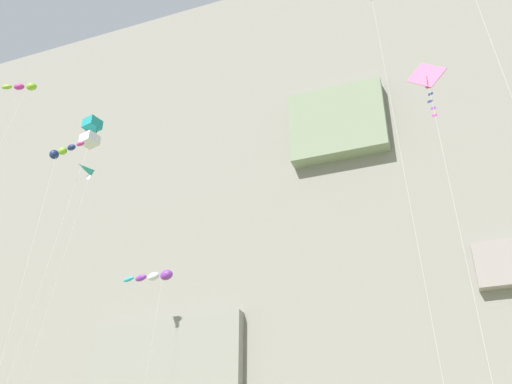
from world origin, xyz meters
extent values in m
cube|color=gray|center=(0.00, 67.82, 35.59)|extent=(180.00, 31.42, 71.19)
cube|color=gray|center=(-20.75, 51.67, 18.00)|extent=(17.74, 2.03, 8.69)
cube|color=gray|center=(0.00, 52.10, 43.87)|extent=(11.27, 3.70, 9.45)
ellipsoid|color=navy|center=(-12.44, 20.03, 23.03)|extent=(0.72, 0.68, 0.60)
ellipsoid|color=#8CCC33|center=(-11.71, 19.91, 23.05)|extent=(0.69, 0.58, 0.50)
ellipsoid|color=navy|center=(-10.99, 19.78, 23.08)|extent=(0.67, 0.47, 0.39)
ellipsoid|color=#CC3399|center=(-10.26, 19.66, 23.10)|extent=(0.65, 0.36, 0.28)
cylinder|color=silver|center=(-11.93, 18.82, 11.51)|extent=(0.60, 2.36, 22.77)
pyramid|color=teal|center=(-22.06, 36.60, 32.87)|extent=(1.27, 1.82, 0.27)
cube|color=white|center=(-22.62, 36.56, 32.71)|extent=(0.49, 0.09, 0.53)
cylinder|color=silver|center=(-23.44, 34.58, 16.42)|extent=(1.65, 3.98, 32.60)
cube|color=pink|center=(10.42, 23.00, 25.21)|extent=(2.29, 0.83, 2.36)
cylinder|color=black|center=(10.42, 23.00, 25.21)|extent=(0.09, 0.55, 1.92)
cube|color=pink|center=(10.38, 23.00, 24.32)|extent=(0.28, 0.04, 0.14)
cube|color=navy|center=(10.45, 23.00, 23.83)|extent=(0.27, 0.13, 0.14)
cube|color=navy|center=(10.35, 23.00, 23.33)|extent=(0.28, 0.11, 0.14)
cube|color=purple|center=(10.46, 23.00, 22.84)|extent=(0.28, 0.04, 0.14)
cube|color=#CC3399|center=(10.45, 23.00, 22.34)|extent=(0.28, 0.09, 0.14)
cylinder|color=silver|center=(10.64, 21.68, 12.52)|extent=(0.45, 2.66, 24.80)
ellipsoid|color=purple|center=(-11.66, 34.19, 20.05)|extent=(1.33, 1.02, 0.92)
ellipsoid|color=white|center=(-12.99, 34.46, 20.20)|extent=(1.29, 0.88, 0.77)
ellipsoid|color=purple|center=(-14.31, 34.72, 20.35)|extent=(1.24, 0.73, 0.63)
ellipsoid|color=#38B2D1|center=(-15.64, 34.99, 20.50)|extent=(1.20, 0.58, 0.48)
cube|color=teal|center=(-11.28, 21.73, 26.24)|extent=(1.19, 1.19, 0.69)
cube|color=white|center=(-11.28, 21.73, 24.97)|extent=(1.19, 1.19, 0.69)
cylinder|color=black|center=(-10.84, 21.73, 25.60)|extent=(0.03, 0.03, 1.85)
cylinder|color=black|center=(-11.72, 21.73, 25.60)|extent=(0.03, 0.03, 1.85)
cylinder|color=silver|center=(-12.44, 20.60, 12.38)|extent=(2.34, 2.28, 24.51)
cylinder|color=silver|center=(8.55, 21.86, 16.09)|extent=(1.12, 1.25, 31.94)
ellipsoid|color=#8CCC33|center=(-16.29, 20.67, 30.09)|extent=(0.91, 0.75, 0.59)
ellipsoid|color=#CC3399|center=(-17.18, 20.42, 30.13)|extent=(0.88, 0.65, 0.49)
ellipsoid|color=#8CCC33|center=(-18.07, 20.16, 30.17)|extent=(0.84, 0.55, 0.39)
camera|label=1|loc=(10.02, -4.64, 2.90)|focal=40.99mm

